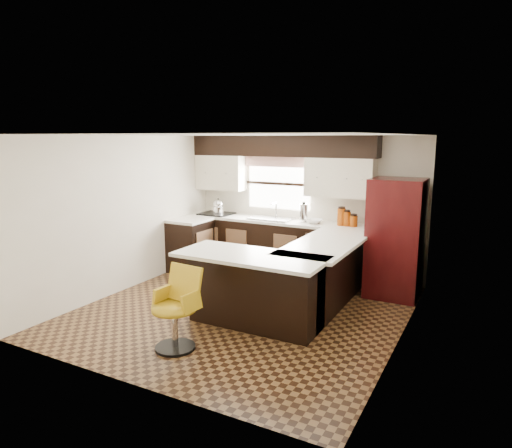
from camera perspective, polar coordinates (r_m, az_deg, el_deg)
The scene contains 30 objects.
floor at distance 6.47m, azimuth -1.55°, elevation -10.70°, with size 4.40×4.40×0.00m, color #49301A.
ceiling at distance 6.02m, azimuth -1.67°, elevation 11.08°, with size 4.40×4.40×0.00m, color silver.
wall_back at distance 8.09m, azimuth 6.12°, elevation 2.42°, with size 4.40×4.40×0.00m, color beige.
wall_front at distance 4.40m, azimuth -15.95°, elevation -5.02°, with size 4.40×4.40×0.00m, color beige.
wall_left at distance 7.38m, azimuth -15.94°, elevation 1.26°, with size 4.40×4.40×0.00m, color beige.
wall_right at distance 5.43m, azimuth 18.06°, elevation -2.18°, with size 4.40×4.40×0.00m, color beige.
base_cab_back at distance 8.14m, azimuth 2.28°, elevation -2.85°, with size 3.30×0.60×0.90m, color black.
base_cab_left at distance 8.27m, azimuth -8.17°, elevation -2.73°, with size 0.60×0.70×0.90m, color black.
counter_back at distance 8.04m, azimuth 2.30°, elevation 0.42°, with size 3.30×0.60×0.04m, color silver.
counter_left at distance 8.18m, azimuth -8.26°, elevation 0.49°, with size 0.60×0.70×0.04m, color silver.
soffit at distance 8.00m, azimuth 3.09°, elevation 9.71°, with size 3.40×0.35×0.36m, color black.
upper_cab_left at distance 8.61m, azimuth -4.37°, elevation 6.44°, with size 0.94×0.35×0.64m, color beige.
upper_cab_right at distance 7.64m, azimuth 10.46°, elevation 5.74°, with size 1.14×0.35×0.64m, color beige.
window_pane at distance 8.22m, azimuth 2.87°, elevation 5.06°, with size 1.20×0.02×0.90m, color white.
valance at distance 8.16m, azimuth 2.78°, elevation 7.77°, with size 1.30×0.06×0.18m, color #D19B93.
sink at distance 8.04m, azimuth 1.92°, elevation 0.69°, with size 0.75×0.45×0.03m, color #B2B2B7.
dishwasher at distance 7.52m, azimuth 8.22°, elevation -4.27°, with size 0.58×0.03×0.78m, color black.
cooktop at distance 8.60m, azimuth -4.98°, elevation 1.30°, with size 0.58×0.50×0.03m, color black.
peninsula_long at distance 6.50m, azimuth 8.15°, elevation -6.49°, with size 0.60×1.95×0.90m, color black.
peninsula_return at distance 5.85m, azimuth -0.05°, elevation -8.35°, with size 1.65×0.60×0.90m, color black.
counter_pen_long at distance 6.36m, azimuth 8.69°, elevation -2.48°, with size 0.84×1.95×0.04m, color silver.
counter_pen_return at distance 5.65m, azimuth -0.67°, elevation -4.05°, with size 1.89×0.84×0.04m, color silver.
refrigerator at distance 7.11m, azimuth 17.04°, elevation -1.70°, with size 0.76×0.73×1.78m, color #36090A.
bar_chair at distance 5.28m, azimuth -10.22°, elevation -10.49°, with size 0.50×0.50×0.94m, color gold, non-canonical shape.
kettle at distance 8.55m, azimuth -4.74°, elevation 2.29°, with size 0.21×0.21×0.28m, color silver, non-canonical shape.
percolator at distance 7.79m, azimuth 5.96°, elevation 1.38°, with size 0.13×0.13×0.31m, color silver.
mixing_bowl at distance 7.74m, azimuth 7.29°, elevation 0.36°, with size 0.27×0.27×0.07m, color white.
canister_large at distance 7.59m, azimuth 10.61°, elevation 0.87°, with size 0.14×0.14×0.28m, color #923C08.
canister_med at distance 7.57m, azimuth 11.27°, elevation 0.64°, with size 0.12×0.12×0.23m, color #923C08.
canister_small at distance 7.55m, azimuth 12.08°, elevation 0.35°, with size 0.13×0.13×0.17m, color #923C08.
Camera 1 is at (2.98, -5.23, 2.37)m, focal length 32.00 mm.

